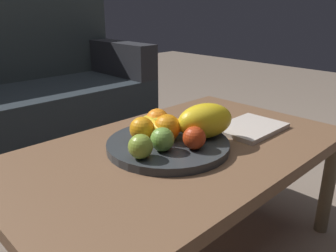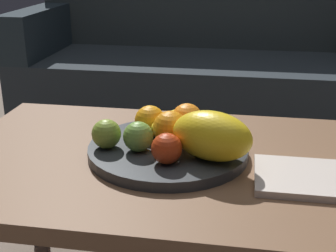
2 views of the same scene
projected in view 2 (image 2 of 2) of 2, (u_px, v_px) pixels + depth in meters
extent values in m
cube|color=brown|center=(181.00, 166.00, 1.13)|extent=(1.13, 0.67, 0.04)
cylinder|color=brown|center=(36.00, 175.00, 1.56)|extent=(0.05, 0.05, 0.39)
cube|color=#232A30|center=(195.00, 96.00, 2.37)|extent=(1.70, 0.70, 0.40)
cube|color=#1D272E|center=(43.00, 30.00, 2.38)|extent=(0.14, 0.70, 0.22)
cylinder|color=#303437|center=(168.00, 150.00, 1.14)|extent=(0.38, 0.38, 0.03)
ellipsoid|color=yellow|center=(212.00, 136.00, 1.04)|extent=(0.21, 0.17, 0.11)
sphere|color=orange|center=(170.00, 128.00, 1.12)|extent=(0.08, 0.08, 0.08)
sphere|color=orange|center=(150.00, 121.00, 1.18)|extent=(0.08, 0.08, 0.08)
sphere|color=orange|center=(188.00, 119.00, 1.19)|extent=(0.08, 0.08, 0.08)
sphere|color=#B93513|center=(167.00, 149.00, 1.03)|extent=(0.07, 0.07, 0.07)
sphere|color=olive|center=(138.00, 137.00, 1.09)|extent=(0.07, 0.07, 0.07)
sphere|color=olive|center=(106.00, 134.00, 1.11)|extent=(0.07, 0.07, 0.07)
ellipsoid|color=yellow|center=(170.00, 130.00, 1.18)|extent=(0.10, 0.15, 0.03)
ellipsoid|color=yellow|center=(178.00, 132.00, 1.17)|extent=(0.14, 0.12, 0.03)
ellipsoid|color=yellow|center=(168.00, 120.00, 1.17)|extent=(0.15, 0.04, 0.03)
ellipsoid|color=gold|center=(169.00, 119.00, 1.17)|extent=(0.09, 0.15, 0.03)
cube|color=beige|center=(314.00, 179.00, 1.01)|extent=(0.25, 0.18, 0.02)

